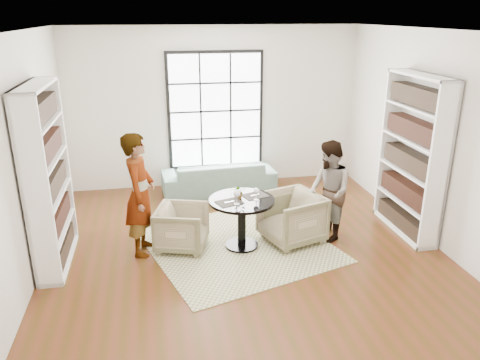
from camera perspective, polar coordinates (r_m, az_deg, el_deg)
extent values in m
plane|color=#582814|center=(6.67, 0.81, -8.97)|extent=(6.00, 6.00, 0.00)
plane|color=silver|center=(8.97, -3.04, 8.78)|extent=(5.50, 0.00, 5.50)
plane|color=silver|center=(6.18, -24.98, 1.82)|extent=(0.00, 6.00, 6.00)
plane|color=silver|center=(7.16, 23.05, 4.37)|extent=(0.00, 6.00, 6.00)
plane|color=silver|center=(3.43, 11.22, -10.54)|extent=(5.50, 0.00, 5.50)
plane|color=white|center=(5.85, 0.96, 17.73)|extent=(6.00, 6.00, 0.00)
cube|color=black|center=(8.96, -3.01, 8.44)|extent=(1.82, 0.06, 2.22)
cube|color=white|center=(8.92, -2.98, 8.39)|extent=(1.70, 0.02, 2.10)
cube|color=beige|center=(6.90, -0.25, -7.90)|extent=(3.03, 3.03, 0.01)
cylinder|color=black|center=(6.85, 0.21, -7.95)|extent=(0.47, 0.47, 0.04)
cylinder|color=black|center=(6.70, 0.22, -5.37)|extent=(0.12, 0.12, 0.66)
cylinder|color=black|center=(6.56, 0.22, -2.52)|extent=(0.93, 0.93, 0.04)
imported|color=slate|center=(8.76, -2.63, 0.38)|extent=(2.12, 0.92, 0.61)
imported|color=tan|center=(6.74, -7.07, -5.79)|extent=(0.87, 0.85, 0.63)
imported|color=#BDBA87|center=(6.91, 6.29, -4.61)|extent=(1.01, 0.99, 0.74)
imported|color=gray|center=(6.52, -12.10, -1.75)|extent=(0.53, 0.70, 1.73)
imported|color=gray|center=(6.94, 10.76, -1.36)|extent=(0.57, 0.73, 1.49)
cube|color=#292724|center=(6.44, -1.33, -2.74)|extent=(0.41, 0.36, 0.01)
cube|color=#292724|center=(6.67, 1.83, -1.90)|extent=(0.41, 0.36, 0.01)
cylinder|color=silver|center=(6.37, -0.38, -2.96)|extent=(0.08, 0.08, 0.01)
cylinder|color=silver|center=(6.35, -0.38, -2.47)|extent=(0.01, 0.01, 0.12)
sphere|color=maroon|center=(6.32, -0.39, -1.70)|extent=(0.09, 0.09, 0.09)
ellipsoid|color=white|center=(6.32, -0.39, -1.70)|extent=(0.10, 0.10, 0.10)
cylinder|color=silver|center=(6.52, 1.99, -2.42)|extent=(0.07, 0.07, 0.01)
cylinder|color=silver|center=(6.51, 2.00, -2.01)|extent=(0.01, 0.01, 0.10)
sphere|color=maroon|center=(6.48, 2.01, -1.36)|extent=(0.08, 0.08, 0.08)
ellipsoid|color=white|center=(6.48, 2.01, -1.36)|extent=(0.08, 0.08, 0.09)
imported|color=gray|center=(6.55, -0.09, -1.43)|extent=(0.19, 0.17, 0.19)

